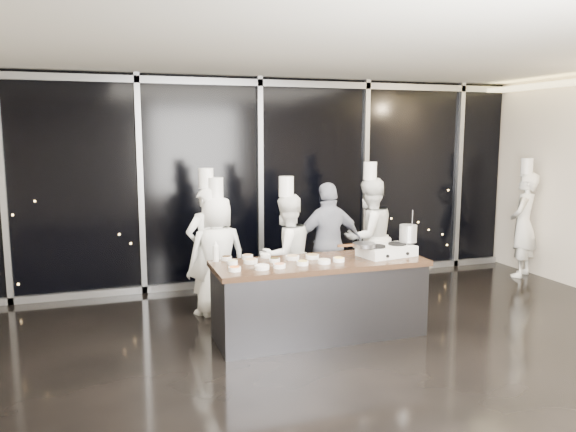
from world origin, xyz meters
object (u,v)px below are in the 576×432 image
(chef_far_left, at_px, (208,249))
(chef_center, at_px, (286,254))
(chef_side, at_px, (523,224))
(frying_pan, at_px, (363,245))
(chef_left, at_px, (217,254))
(stock_pot, at_px, (408,233))
(guest, at_px, (329,244))
(stove, at_px, (387,250))
(demo_counter, at_px, (319,298))
(chef_right, at_px, (369,237))

(chef_far_left, xyz_separation_m, chef_center, (0.95, -0.39, -0.06))
(chef_side, bearing_deg, frying_pan, -11.40)
(frying_pan, height_order, chef_left, chef_left)
(stock_pot, relative_size, chef_far_left, 0.11)
(guest, bearing_deg, chef_center, 19.18)
(stove, bearing_deg, guest, 92.91)
(demo_counter, height_order, stove, stove)
(chef_side, bearing_deg, demo_counter, -14.84)
(demo_counter, relative_size, chef_right, 1.26)
(stove, bearing_deg, chef_far_left, 136.60)
(chef_side, bearing_deg, chef_right, -31.19)
(stove, distance_m, chef_center, 1.32)
(stock_pot, relative_size, guest, 0.12)
(chef_far_left, xyz_separation_m, chef_left, (0.11, -0.09, -0.07))
(chef_center, xyz_separation_m, guest, (0.71, 0.27, 0.04))
(chef_far_left, distance_m, chef_left, 0.16)
(demo_counter, xyz_separation_m, stock_pot, (1.17, 0.04, 0.69))
(stock_pot, height_order, chef_left, chef_left)
(chef_far_left, relative_size, chef_right, 0.98)
(frying_pan, height_order, chef_far_left, chef_far_left)
(chef_right, bearing_deg, chef_center, 3.85)
(stock_pot, relative_size, chef_center, 0.12)
(stock_pot, bearing_deg, demo_counter, -178.04)
(demo_counter, relative_size, chef_side, 1.26)
(stock_pot, xyz_separation_m, chef_center, (-1.28, 0.84, -0.34))
(demo_counter, bearing_deg, chef_far_left, 130.13)
(chef_left, bearing_deg, stock_pot, 146.06)
(stock_pot, distance_m, guest, 1.28)
(chef_far_left, xyz_separation_m, chef_side, (5.27, 0.26, 0.02))
(stove, xyz_separation_m, chef_center, (-0.97, 0.89, -0.16))
(stove, distance_m, stock_pot, 0.36)
(chef_far_left, height_order, chef_side, chef_side)
(chef_left, relative_size, chef_center, 0.99)
(demo_counter, xyz_separation_m, chef_side, (4.20, 1.52, 0.43))
(demo_counter, bearing_deg, chef_left, 129.27)
(guest, bearing_deg, chef_right, -166.32)
(chef_far_left, bearing_deg, stove, 124.92)
(chef_far_left, bearing_deg, chef_left, 117.82)
(stove, bearing_deg, stock_pot, -1.06)
(chef_side, bearing_deg, stove, -10.16)
(chef_side, bearing_deg, stock_pot, -8.69)
(chef_far_left, xyz_separation_m, guest, (1.66, -0.12, -0.02))
(chef_center, xyz_separation_m, chef_side, (4.31, 0.65, 0.08))
(stock_pot, distance_m, chef_side, 3.38)
(demo_counter, xyz_separation_m, chef_far_left, (-1.07, 1.26, 0.41))
(stove, height_order, chef_right, chef_right)
(chef_left, xyz_separation_m, chef_right, (2.26, 0.17, 0.07))
(demo_counter, bearing_deg, chef_right, 45.96)
(demo_counter, relative_size, chef_left, 1.37)
(guest, bearing_deg, frying_pan, 84.61)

